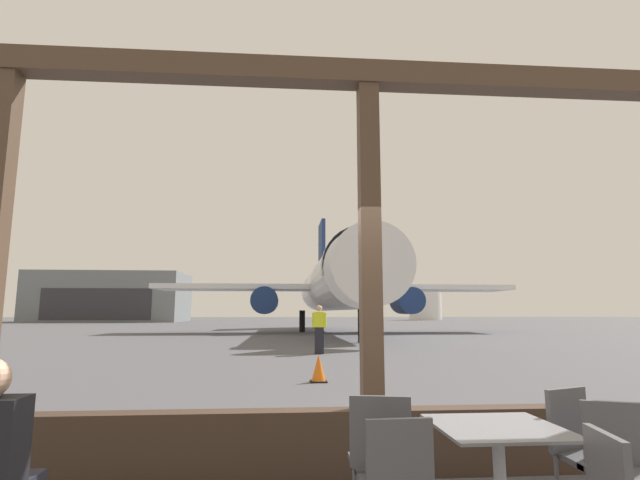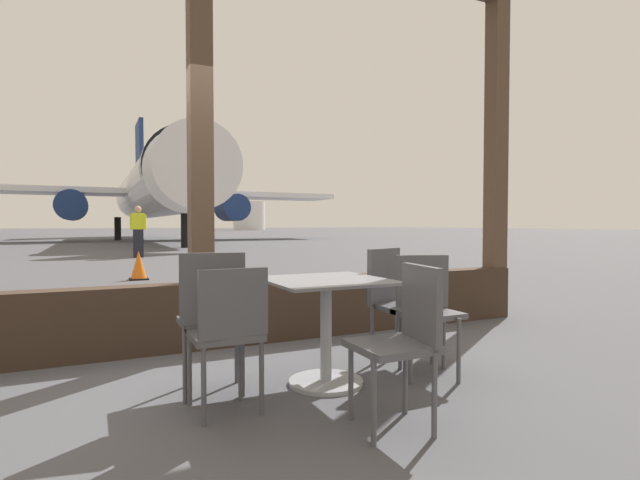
{
  "view_description": "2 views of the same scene",
  "coord_description": "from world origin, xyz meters",
  "px_view_note": "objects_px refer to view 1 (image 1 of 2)",
  "views": [
    {
      "loc": [
        -0.85,
        -4.57,
        1.48
      ],
      "look_at": [
        0.69,
        15.05,
        4.48
      ],
      "focal_mm": 26.71,
      "sensor_mm": 36.0,
      "label": 1
    },
    {
      "loc": [
        -0.87,
        -4.34,
        1.12
      ],
      "look_at": [
        1.03,
        -0.32,
        0.97
      ],
      "focal_mm": 26.92,
      "sensor_mm": 36.0,
      "label": 2
    }
  ],
  "objects_px": {
    "dining_table": "(500,473)",
    "fuel_storage_tank": "(425,306)",
    "traffic_cone": "(319,369)",
    "cafe_chair_window_left": "(581,443)",
    "cafe_chair_aisle_left": "(395,475)",
    "cafe_chair_window_right": "(381,453)",
    "distant_hangar": "(112,297)",
    "ground_crew_worker": "(319,329)",
    "airplane": "(336,283)",
    "cafe_chair_aisle_right": "(621,460)"
  },
  "relations": [
    {
      "from": "dining_table",
      "to": "fuel_storage_tank",
      "type": "xyz_separation_m",
      "value": [
        26.93,
        90.29,
        2.39
      ]
    },
    {
      "from": "traffic_cone",
      "to": "fuel_storage_tank",
      "type": "bearing_deg",
      "value": 71.63
    },
    {
      "from": "cafe_chair_window_right",
      "to": "traffic_cone",
      "type": "relative_size",
      "value": 1.61
    },
    {
      "from": "dining_table",
      "to": "ground_crew_worker",
      "type": "distance_m",
      "value": 14.25
    },
    {
      "from": "cafe_chair_aisle_left",
      "to": "ground_crew_worker",
      "type": "distance_m",
      "value": 14.5
    },
    {
      "from": "cafe_chair_aisle_right",
      "to": "ground_crew_worker",
      "type": "bearing_deg",
      "value": 93.51
    },
    {
      "from": "traffic_cone",
      "to": "distant_hangar",
      "type": "height_order",
      "value": "distant_hangar"
    },
    {
      "from": "cafe_chair_window_left",
      "to": "cafe_chair_window_right",
      "type": "bearing_deg",
      "value": -173.88
    },
    {
      "from": "dining_table",
      "to": "cafe_chair_window_left",
      "type": "height_order",
      "value": "cafe_chair_window_left"
    },
    {
      "from": "cafe_chair_aisle_left",
      "to": "ground_crew_worker",
      "type": "xyz_separation_m",
      "value": [
        0.66,
        14.48,
        0.38
      ]
    },
    {
      "from": "airplane",
      "to": "distant_hangar",
      "type": "height_order",
      "value": "airplane"
    },
    {
      "from": "cafe_chair_aisle_right",
      "to": "airplane",
      "type": "bearing_deg",
      "value": 86.9
    },
    {
      "from": "ground_crew_worker",
      "to": "traffic_cone",
      "type": "xyz_separation_m",
      "value": [
        -0.55,
        -6.93,
        -0.63
      ]
    },
    {
      "from": "dining_table",
      "to": "distant_hangar",
      "type": "xyz_separation_m",
      "value": [
        -28.86,
        76.48,
        3.43
      ]
    },
    {
      "from": "ground_crew_worker",
      "to": "airplane",
      "type": "bearing_deg",
      "value": 81.5
    },
    {
      "from": "cafe_chair_window_right",
      "to": "ground_crew_worker",
      "type": "xyz_separation_m",
      "value": [
        0.68,
        14.16,
        0.34
      ]
    },
    {
      "from": "cafe_chair_window_right",
      "to": "airplane",
      "type": "distance_m",
      "value": 31.79
    },
    {
      "from": "cafe_chair_aisle_right",
      "to": "fuel_storage_tank",
      "type": "distance_m",
      "value": 94.11
    },
    {
      "from": "dining_table",
      "to": "traffic_cone",
      "type": "height_order",
      "value": "dining_table"
    },
    {
      "from": "cafe_chair_window_left",
      "to": "airplane",
      "type": "height_order",
      "value": "airplane"
    },
    {
      "from": "cafe_chair_window_left",
      "to": "cafe_chair_aisle_right",
      "type": "xyz_separation_m",
      "value": [
        0.06,
        -0.33,
        -0.02
      ]
    },
    {
      "from": "cafe_chair_aisle_left",
      "to": "fuel_storage_tank",
      "type": "xyz_separation_m",
      "value": [
        27.68,
        90.53,
        2.3
      ]
    },
    {
      "from": "traffic_cone",
      "to": "airplane",
      "type": "bearing_deg",
      "value": 82.63
    },
    {
      "from": "cafe_chair_window_left",
      "to": "fuel_storage_tank",
      "type": "xyz_separation_m",
      "value": [
        26.2,
        90.05,
        2.28
      ]
    },
    {
      "from": "cafe_chair_aisle_right",
      "to": "fuel_storage_tank",
      "type": "xyz_separation_m",
      "value": [
        26.14,
        90.38,
        2.3
      ]
    },
    {
      "from": "airplane",
      "to": "fuel_storage_tank",
      "type": "relative_size",
      "value": 4.67
    },
    {
      "from": "cafe_chair_aisle_left",
      "to": "fuel_storage_tank",
      "type": "height_order",
      "value": "fuel_storage_tank"
    },
    {
      "from": "cafe_chair_window_left",
      "to": "fuel_storage_tank",
      "type": "height_order",
      "value": "fuel_storage_tank"
    },
    {
      "from": "cafe_chair_aisle_right",
      "to": "airplane",
      "type": "height_order",
      "value": "airplane"
    },
    {
      "from": "airplane",
      "to": "ground_crew_worker",
      "type": "distance_m",
      "value": 17.72
    },
    {
      "from": "dining_table",
      "to": "distant_hangar",
      "type": "bearing_deg",
      "value": 110.67
    },
    {
      "from": "cafe_chair_aisle_right",
      "to": "distant_hangar",
      "type": "distance_m",
      "value": 82.18
    },
    {
      "from": "cafe_chair_aisle_right",
      "to": "ground_crew_worker",
      "type": "height_order",
      "value": "ground_crew_worker"
    },
    {
      "from": "cafe_chair_window_left",
      "to": "distant_hangar",
      "type": "relative_size",
      "value": 0.04
    },
    {
      "from": "distant_hangar",
      "to": "cafe_chair_aisle_left",
      "type": "bearing_deg",
      "value": -69.88
    },
    {
      "from": "fuel_storage_tank",
      "to": "traffic_cone",
      "type": "bearing_deg",
      "value": -108.37
    },
    {
      "from": "cafe_chair_aisle_left",
      "to": "fuel_storage_tank",
      "type": "bearing_deg",
      "value": 73.0
    },
    {
      "from": "distant_hangar",
      "to": "cafe_chair_window_right",
      "type": "bearing_deg",
      "value": -69.81
    },
    {
      "from": "cafe_chair_aisle_left",
      "to": "cafe_chair_window_right",
      "type": "bearing_deg",
      "value": 93.65
    },
    {
      "from": "cafe_chair_window_left",
      "to": "airplane",
      "type": "bearing_deg",
      "value": 86.76
    },
    {
      "from": "distant_hangar",
      "to": "fuel_storage_tank",
      "type": "xyz_separation_m",
      "value": [
        55.79,
        13.81,
        -1.04
      ]
    },
    {
      "from": "airplane",
      "to": "fuel_storage_tank",
      "type": "height_order",
      "value": "airplane"
    },
    {
      "from": "dining_table",
      "to": "cafe_chair_window_left",
      "type": "xyz_separation_m",
      "value": [
        0.72,
        0.24,
        0.11
      ]
    },
    {
      "from": "cafe_chair_aisle_left",
      "to": "airplane",
      "type": "xyz_separation_m",
      "value": [
        3.25,
        31.8,
        3.07
      ]
    },
    {
      "from": "dining_table",
      "to": "cafe_chair_aisle_left",
      "type": "relative_size",
      "value": 0.94
    },
    {
      "from": "fuel_storage_tank",
      "to": "ground_crew_worker",
      "type": "bearing_deg",
      "value": -109.56
    },
    {
      "from": "fuel_storage_tank",
      "to": "distant_hangar",
      "type": "bearing_deg",
      "value": -166.1
    },
    {
      "from": "ground_crew_worker",
      "to": "cafe_chair_window_right",
      "type": "bearing_deg",
      "value": -92.75
    },
    {
      "from": "cafe_chair_window_right",
      "to": "distant_hangar",
      "type": "relative_size",
      "value": 0.04
    },
    {
      "from": "ground_crew_worker",
      "to": "fuel_storage_tank",
      "type": "xyz_separation_m",
      "value": [
        27.02,
        76.05,
        1.92
      ]
    }
  ]
}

